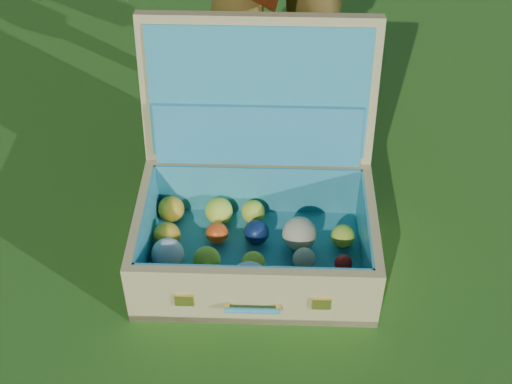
{
  "coord_description": "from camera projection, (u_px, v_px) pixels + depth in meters",
  "views": [
    {
      "loc": [
        0.13,
        -1.17,
        1.47
      ],
      "look_at": [
        0.11,
        0.26,
        0.19
      ],
      "focal_mm": 50.0,
      "sensor_mm": 36.0,
      "label": 1
    }
  ],
  "objects": [
    {
      "name": "suitcase",
      "position": [
        253.0,
        198.0,
        1.93
      ],
      "size": [
        0.65,
        0.56,
        0.61
      ],
      "rotation": [
        0.0,
        0.0,
        -0.02
      ],
      "color": "tan",
      "rests_on": "ground"
    },
    {
      "name": "ground",
      "position": [
        212.0,
        313.0,
        1.85
      ],
      "size": [
        60.0,
        60.0,
        0.0
      ],
      "primitive_type": "plane",
      "color": "#215114",
      "rests_on": "ground"
    }
  ]
}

